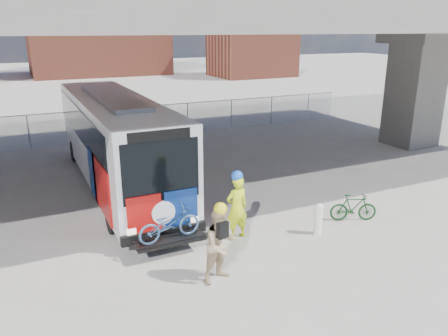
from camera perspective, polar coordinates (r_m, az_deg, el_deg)
ground at (r=15.19m, az=-2.50°, el=-6.05°), size 160.00×160.00×0.00m
bus at (r=17.98m, az=-14.06°, el=4.29°), size 2.67×12.97×3.69m
overpass at (r=17.67m, az=-8.21°, el=18.93°), size 40.00×16.00×7.95m
chainlink_fence at (r=25.83m, az=-13.17°, el=6.78°), size 30.00×0.06×30.00m
brick_buildings at (r=61.40m, az=-20.20°, el=16.03°), size 54.00×22.00×12.00m
bollard at (r=13.90m, az=12.26°, el=-6.36°), size 0.27×0.27×1.02m
cyclist_hivis at (r=13.18m, az=1.70°, el=-4.96°), size 0.75×0.52×2.16m
cyclist_tan at (r=11.05m, az=-0.43°, el=-9.91°), size 1.09×0.95×2.11m
bike_parked at (r=15.16m, az=16.54°, el=-4.96°), size 1.60×1.04×0.93m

